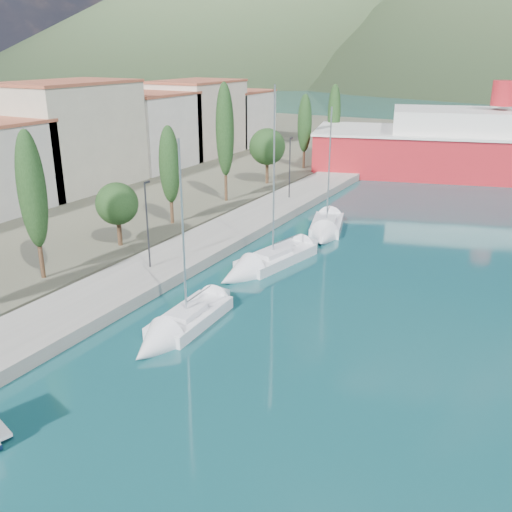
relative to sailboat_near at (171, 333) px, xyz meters
The scene contains 9 objects.
ground 111.58m from the sailboat_near, 88.79° to the left, with size 1400.00×1400.00×0.00m, color #14484D.
quay 18.77m from the sailboat_near, 110.75° to the left, with size 5.00×88.00×0.80m, color gray.
land_strip 52.47m from the sailboat_near, 148.32° to the left, with size 70.00×148.00×0.70m, color #565644.
town_buildings 41.43m from the sailboat_near, 136.17° to the left, with size 9.20×69.20×11.30m.
tree_row 27.19m from the sailboat_near, 116.50° to the left, with size 4.06×61.83×11.57m.
lamp_posts 9.57m from the sailboat_near, 139.08° to the left, with size 0.15×48.01×6.06m.
sailboat_near is the anchor object (origin of this frame).
sailboat_mid 11.16m from the sailboat_near, 93.33° to the left, with size 4.37×9.99×13.94m.
sailboat_far 21.29m from the sailboat_near, 88.67° to the left, with size 4.70×8.35×11.69m.
Camera 1 is at (15.41, -14.15, 15.24)m, focal length 40.00 mm.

